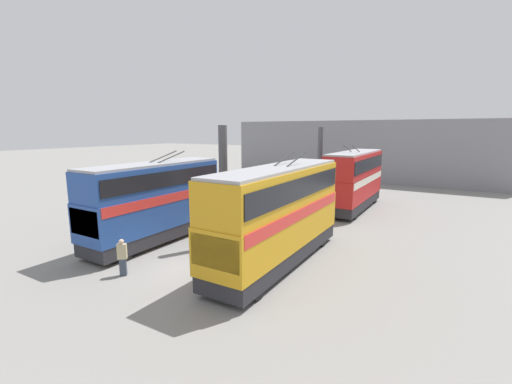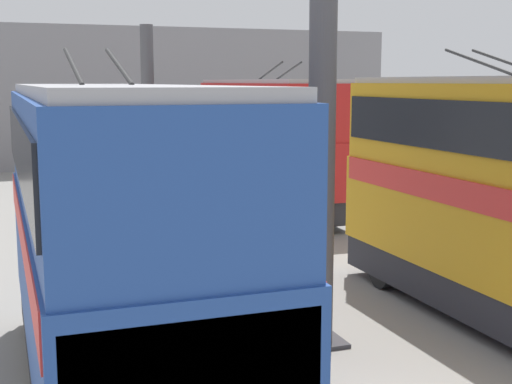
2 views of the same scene
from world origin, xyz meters
name	(u,v)px [view 1 (image 1 of 2)]	position (x,y,z in m)	size (l,w,h in m)	color
ground_plane	(178,267)	(0.00, 0.00, 0.00)	(240.00, 240.00, 0.00)	gray
depot_back_wall	(357,152)	(33.64, 0.00, 4.04)	(0.50, 36.00, 8.08)	gray
support_column_near	(224,189)	(3.95, 0.00, 3.43)	(0.91, 0.91, 7.11)	#4C4C51
support_column_far	(320,165)	(19.85, 0.00, 3.43)	(0.91, 0.91, 7.11)	#4C4C51
bus_left_near	(278,210)	(3.06, -4.06, 2.86)	(10.65, 2.54, 5.66)	black
bus_left_far	(354,177)	(17.49, -4.06, 2.85)	(10.00, 2.54, 5.63)	black
bus_right_near	(155,197)	(2.42, 4.06, 2.78)	(9.43, 2.54, 5.51)	black
person_by_right_row	(122,256)	(-2.07, 1.55, 0.96)	(0.45, 0.48, 1.80)	#384251
person_aisle_midway	(275,206)	(11.14, 0.35, 0.95)	(0.46, 0.48, 1.79)	#384251
oil_drum	(279,202)	(14.86, 1.84, 0.45)	(0.56, 0.56, 0.89)	#235638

